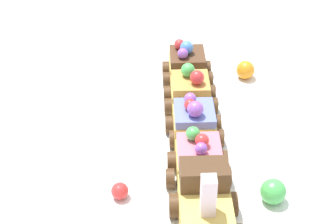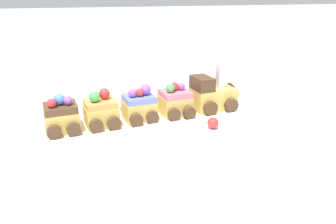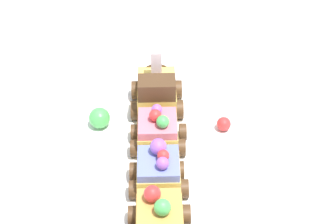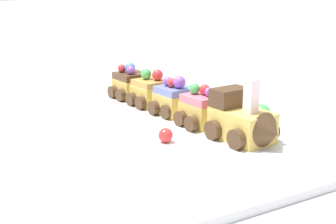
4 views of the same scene
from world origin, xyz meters
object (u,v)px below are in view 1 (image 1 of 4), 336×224
(cake_train_locomotive, at_px, (206,216))
(cake_car_blueberry, at_px, (194,124))
(gumball_orange, at_px, (245,70))
(gumball_green, at_px, (273,191))
(cake_car_strawberry, at_px, (199,161))
(cake_car_chocolate, at_px, (187,67))
(gumball_red, at_px, (120,191))
(cake_car_caramel, at_px, (190,93))

(cake_train_locomotive, relative_size, cake_car_blueberry, 1.44)
(cake_car_blueberry, distance_m, gumball_orange, 0.18)
(cake_car_blueberry, relative_size, gumball_green, 2.60)
(cake_train_locomotive, height_order, cake_car_strawberry, cake_train_locomotive)
(cake_car_strawberry, distance_m, cake_car_chocolate, 0.23)
(gumball_red, bearing_deg, gumball_orange, 149.50)
(gumball_green, bearing_deg, cake_train_locomotive, -54.67)
(gumball_orange, bearing_deg, gumball_green, 3.76)
(cake_car_chocolate, relative_size, gumball_orange, 2.80)
(cake_car_chocolate, height_order, gumball_red, cake_car_chocolate)
(gumball_orange, bearing_deg, cake_car_blueberry, -26.13)
(cake_car_strawberry, relative_size, cake_car_blueberry, 1.00)
(cake_car_blueberry, bearing_deg, cake_car_chocolate, -179.94)
(cake_train_locomotive, height_order, cake_car_caramel, cake_train_locomotive)
(gumball_green, distance_m, gumball_red, 0.18)
(cake_car_caramel, bearing_deg, cake_car_strawberry, -0.12)
(cake_train_locomotive, xyz_separation_m, gumball_orange, (-0.33, 0.06, -0.01))
(cake_car_caramel, relative_size, gumball_green, 2.60)
(cake_car_strawberry, xyz_separation_m, cake_car_chocolate, (-0.22, -0.02, 0.00))
(cake_car_strawberry, height_order, gumball_orange, cake_car_strawberry)
(cake_car_chocolate, bearing_deg, cake_car_strawberry, 0.07)
(cake_car_blueberry, bearing_deg, cake_car_caramel, 179.65)
(cake_car_caramel, height_order, gumball_red, cake_car_caramel)
(cake_car_strawberry, relative_size, gumball_orange, 2.80)
(cake_car_chocolate, xyz_separation_m, gumball_green, (0.26, 0.11, -0.01))
(cake_car_strawberry, distance_m, cake_car_blueberry, 0.08)
(cake_car_caramel, bearing_deg, cake_train_locomotive, -0.05)
(gumball_orange, relative_size, gumball_red, 1.38)
(cake_car_caramel, bearing_deg, gumball_red, -27.67)
(cake_car_blueberry, height_order, cake_car_chocolate, same)
(cake_car_caramel, bearing_deg, cake_car_blueberry, -0.35)
(cake_car_blueberry, relative_size, gumball_orange, 2.80)
(cake_car_blueberry, height_order, gumball_red, cake_car_blueberry)
(gumball_orange, bearing_deg, cake_car_caramel, -45.07)
(cake_car_strawberry, bearing_deg, gumball_orange, 157.80)
(gumball_green, bearing_deg, gumball_orange, -176.24)
(cake_train_locomotive, xyz_separation_m, gumball_green, (-0.06, 0.08, -0.01))
(cake_car_blueberry, bearing_deg, cake_train_locomotive, 0.09)
(cake_car_caramel, xyz_separation_m, gumball_green, (0.19, 0.10, -0.01))
(cake_car_chocolate, distance_m, gumball_green, 0.29)
(cake_car_blueberry, bearing_deg, gumball_green, 34.61)
(cake_car_chocolate, distance_m, gumball_orange, 0.10)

